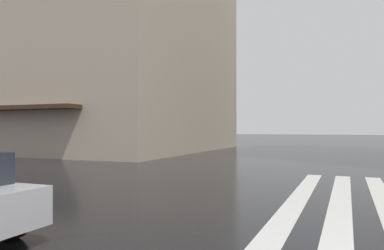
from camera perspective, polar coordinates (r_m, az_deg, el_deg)
haussmann_block_mid at (r=35.97m, az=-16.98°, el=15.02°), size 20.33×23.61×23.30m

